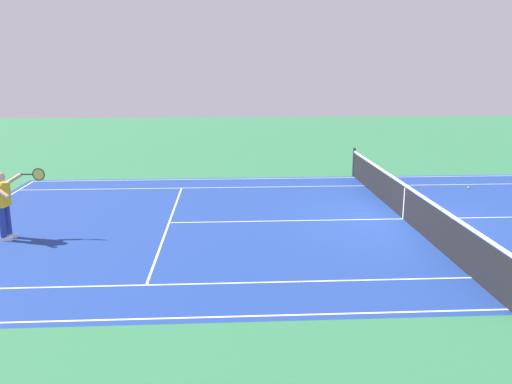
{
  "coord_description": "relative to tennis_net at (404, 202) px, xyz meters",
  "views": [
    {
      "loc": [
        4.82,
        13.5,
        4.08
      ],
      "look_at": [
        4.08,
        0.33,
        0.9
      ],
      "focal_mm": 36.59,
      "sensor_mm": 36.0,
      "label": 1
    }
  ],
  "objects": [
    {
      "name": "ground_plane",
      "position": [
        0.0,
        0.0,
        -0.49
      ],
      "size": [
        60.0,
        60.0,
        0.0
      ],
      "primitive_type": "plane",
      "color": "#2D7247"
    },
    {
      "name": "court_line_markings",
      "position": [
        0.0,
        0.0,
        -0.49
      ],
      "size": [
        23.85,
        11.05,
        0.01
      ],
      "color": "white",
      "rests_on": "ground_plane"
    },
    {
      "name": "court_slab",
      "position": [
        0.0,
        0.0,
        -0.49
      ],
      "size": [
        24.2,
        11.4,
        0.0
      ],
      "primitive_type": "cube",
      "color": "navy",
      "rests_on": "ground_plane"
    },
    {
      "name": "tennis_net",
      "position": [
        0.0,
        0.0,
        0.0
      ],
      "size": [
        0.1,
        11.7,
        1.08
      ],
      "color": "#2D2D33",
      "rests_on": "ground_plane"
    },
    {
      "name": "tennis_player_near",
      "position": [
        10.17,
        1.11,
        0.44
      ],
      "size": [
        1.12,
        0.77,
        1.7
      ],
      "color": "navy",
      "rests_on": "ground_plane"
    },
    {
      "name": "tennis_ball",
      "position": [
        -3.46,
        -3.5,
        -0.46
      ],
      "size": [
        0.07,
        0.07,
        0.07
      ],
      "primitive_type": "sphere",
      "color": "#CCE01E",
      "rests_on": "ground_plane"
    }
  ]
}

